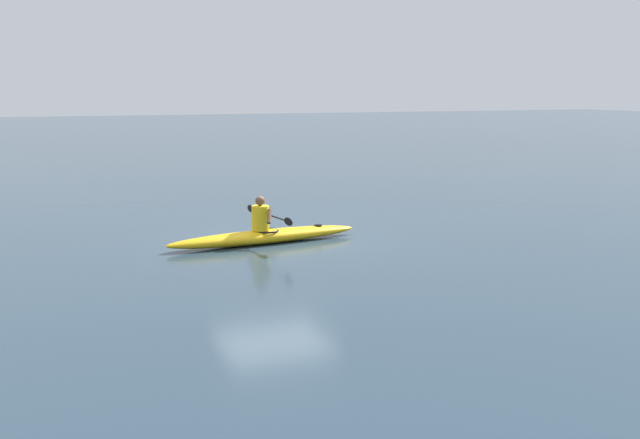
# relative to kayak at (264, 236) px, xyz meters

# --- Properties ---
(ground_plane) EXTENTS (160.00, 160.00, 0.00)m
(ground_plane) POSITION_rel_kayak_xyz_m (-0.34, -0.39, -0.15)
(ground_plane) COLOR #283D4C
(kayak) EXTENTS (4.52, 1.09, 0.30)m
(kayak) POSITION_rel_kayak_xyz_m (0.00, 0.00, 0.00)
(kayak) COLOR #EAB214
(kayak) RESTS_ON ground
(kayaker) EXTENTS (0.54, 2.35, 0.76)m
(kayaker) POSITION_rel_kayak_xyz_m (0.07, 0.01, 0.46)
(kayaker) COLOR yellow
(kayaker) RESTS_ON kayak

